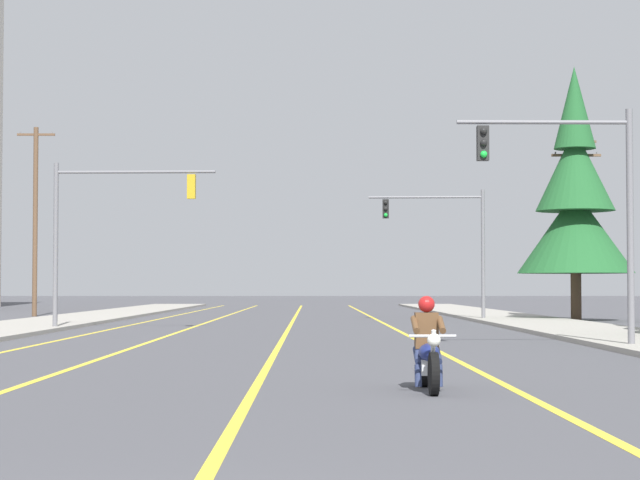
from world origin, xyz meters
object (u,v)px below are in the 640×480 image
object	(u,v)px
traffic_signal_mid_right	(449,233)
conifer_tree_right_verge_far	(575,204)
traffic_signal_near_right	(580,191)
utility_pole_left_far	(35,218)
motorcycle_with_rider	(428,353)
utility_pole_right_far	(577,219)
traffic_signal_near_left	(103,217)

from	to	relation	value
traffic_signal_mid_right	conifer_tree_right_verge_far	xyz separation A→B (m)	(5.93, -0.28, 1.38)
traffic_signal_near_right	conifer_tree_right_verge_far	distance (m)	25.99
utility_pole_left_far	conifer_tree_right_verge_far	size ratio (longest dim) A/B	0.85
motorcycle_with_rider	utility_pole_left_far	world-z (taller)	utility_pole_left_far
utility_pole_right_far	traffic_signal_mid_right	bearing A→B (deg)	-179.34
traffic_signal_near_left	conifer_tree_right_verge_far	distance (m)	23.44
motorcycle_with_rider	traffic_signal_near_left	xyz separation A→B (m)	(-9.51, 25.64, 3.58)
motorcycle_with_rider	conifer_tree_right_verge_far	bearing A→B (deg)	74.18
traffic_signal_near_left	traffic_signal_mid_right	world-z (taller)	same
traffic_signal_mid_right	conifer_tree_right_verge_far	world-z (taller)	conifer_tree_right_verge_far
motorcycle_with_rider	conifer_tree_right_verge_far	distance (m)	39.32
traffic_signal_mid_right	utility_pole_right_far	size ratio (longest dim) A/B	0.70
traffic_signal_near_left	utility_pole_left_far	distance (m)	21.67
traffic_signal_near_right	motorcycle_with_rider	bearing A→B (deg)	-112.87
conifer_tree_right_verge_far	motorcycle_with_rider	bearing A→B (deg)	-105.82
motorcycle_with_rider	conifer_tree_right_verge_far	xyz separation A→B (m)	(10.64, 37.53, 4.93)
traffic_signal_near_right	traffic_signal_mid_right	xyz separation A→B (m)	(-0.42, 25.64, 0.06)
traffic_signal_mid_right	utility_pole_left_far	size ratio (longest dim) A/B	0.60
motorcycle_with_rider	traffic_signal_near_right	distance (m)	13.66
utility_pole_left_far	traffic_signal_near_left	bearing A→B (deg)	-70.39
traffic_signal_near_left	utility_pole_left_far	world-z (taller)	utility_pole_left_far
utility_pole_right_far	utility_pole_left_far	world-z (taller)	utility_pole_left_far
motorcycle_with_rider	traffic_signal_mid_right	distance (m)	38.27
traffic_signal_near_left	utility_pole_left_far	xyz separation A→B (m)	(-7.26, 20.38, 1.17)
utility_pole_right_far	conifer_tree_right_verge_far	xyz separation A→B (m)	(-0.14, -0.35, 0.71)
traffic_signal_near_left	conifer_tree_right_verge_far	size ratio (longest dim) A/B	0.51
traffic_signal_near_right	conifer_tree_right_verge_far	world-z (taller)	conifer_tree_right_verge_far
utility_pole_right_far	utility_pole_left_far	bearing A→B (deg)	163.54
utility_pole_left_far	conifer_tree_right_verge_far	xyz separation A→B (m)	(27.41, -8.50, 0.19)
utility_pole_right_far	motorcycle_with_rider	bearing A→B (deg)	-105.88
traffic_signal_near_left	traffic_signal_near_right	bearing A→B (deg)	-42.60
motorcycle_with_rider	traffic_signal_mid_right	xyz separation A→B (m)	(4.71, 37.81, 3.55)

